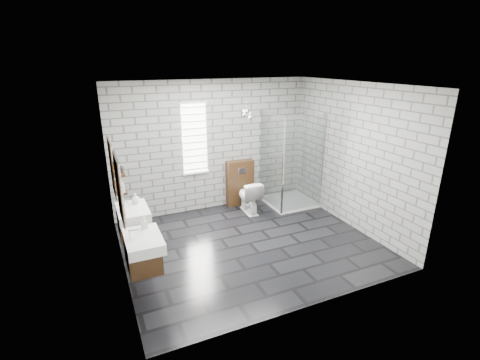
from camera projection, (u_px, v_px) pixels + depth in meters
floor at (250, 244)px, 6.11m from camera, size 4.20×3.60×0.02m
ceiling at (252, 84)px, 5.21m from camera, size 4.20×3.60×0.02m
wall_back at (213, 146)px, 7.22m from camera, size 4.20×0.02×2.70m
wall_front at (317, 212)px, 4.10m from camera, size 4.20×0.02×2.70m
wall_left at (115, 189)px, 4.85m from camera, size 0.02×3.60×2.70m
wall_right at (353, 156)px, 6.47m from camera, size 0.02×3.60×2.70m
vanity_left at (140, 243)px, 4.59m from camera, size 0.47×0.70×1.57m
vanity_right at (130, 214)px, 5.47m from camera, size 0.47×0.70×1.57m
shelf_lower at (121, 191)px, 4.85m from camera, size 0.14×0.30×0.03m
shelf_upper at (119, 173)px, 4.76m from camera, size 0.14×0.30×0.03m
window at (195, 139)px, 6.98m from camera, size 0.56×0.05×1.48m
cistern_panel at (240, 183)px, 7.62m from camera, size 0.60×0.20×1.00m
flush_plate at (242, 171)px, 7.43m from camera, size 0.18×0.01×0.12m
shower_enclosure at (289, 184)px, 7.53m from camera, size 1.00×1.00×2.03m
pendant_cluster at (247, 113)px, 6.84m from camera, size 0.24×0.25×0.77m
toilet at (249, 196)px, 7.27m from camera, size 0.42×0.70×0.69m
soap_bottle_a at (144, 223)px, 4.77m from camera, size 0.09×0.10×0.17m
soap_bottle_b at (135, 198)px, 5.61m from camera, size 0.17×0.17×0.17m
soap_bottle_c at (122, 186)px, 4.72m from camera, size 0.09×0.09×0.18m
vase at (119, 167)px, 4.76m from camera, size 0.15×0.15×0.13m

